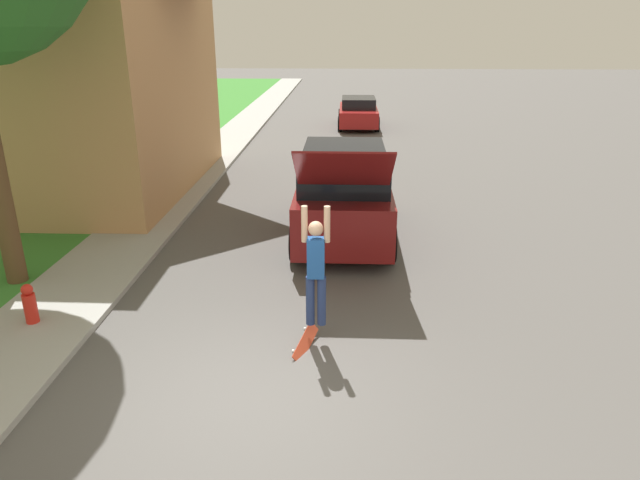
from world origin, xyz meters
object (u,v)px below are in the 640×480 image
(skateboard, at_px, (305,343))
(skateboarder, at_px, (316,266))
(fire_hydrant, at_px, (30,304))
(car_down_street, at_px, (358,112))
(suv_parked, at_px, (344,193))

(skateboard, bearing_deg, skateboarder, 50.30)
(fire_hydrant, bearing_deg, skateboarder, -2.82)
(car_down_street, relative_size, skateboarder, 2.18)
(fire_hydrant, bearing_deg, car_down_street, 74.14)
(skateboard, distance_m, fire_hydrant, 4.40)
(car_down_street, xyz_separation_m, skateboard, (-1.15, -19.83, -0.61))
(car_down_street, height_order, skateboard, car_down_street)
(skateboarder, relative_size, skateboard, 2.47)
(skateboarder, xyz_separation_m, fire_hydrant, (-4.52, 0.22, -0.84))
(skateboarder, distance_m, skateboard, 1.20)
(suv_parked, bearing_deg, skateboarder, -94.71)
(skateboard, xyz_separation_m, fire_hydrant, (-4.37, 0.41, 0.34))
(suv_parked, relative_size, fire_hydrant, 7.88)
(suv_parked, distance_m, skateboard, 4.94)
(suv_parked, height_order, skateboarder, suv_parked)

